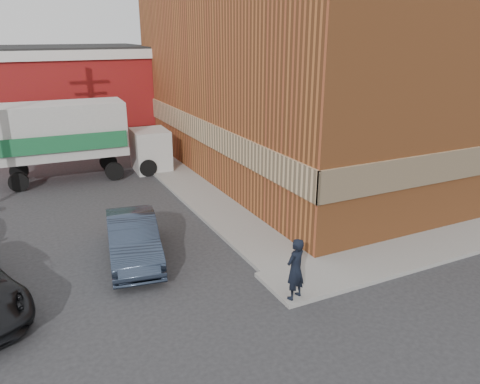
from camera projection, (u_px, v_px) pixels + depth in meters
name	position (u px, v px, depth m)	size (l,w,h in m)	color
ground	(270.00, 273.00, 13.13)	(90.00, 90.00, 0.00)	#28282B
brick_building	(332.00, 69.00, 22.77)	(14.25, 18.25, 9.36)	#9C5428
sidewalk_west	(183.00, 181.00, 21.00)	(1.80, 18.00, 0.12)	gray
warehouse	(6.00, 98.00, 26.67)	(16.30, 8.30, 5.60)	maroon
man	(295.00, 269.00, 11.43)	(0.58, 0.38, 1.60)	black
sedan	(133.00, 239.00, 13.71)	(1.40, 4.02, 1.33)	#293345
box_truck	(78.00, 135.00, 20.94)	(7.12, 2.43, 3.47)	beige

